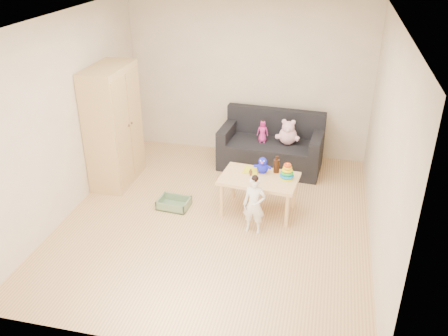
% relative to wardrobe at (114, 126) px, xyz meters
% --- Properties ---
extents(room, '(4.50, 4.50, 4.50)m').
position_rel_wardrobe_xyz_m(room, '(1.74, -0.76, 0.41)').
color(room, '#DEB477').
rests_on(room, ground).
extents(wardrobe, '(0.50, 0.99, 1.78)m').
position_rel_wardrobe_xyz_m(wardrobe, '(0.00, 0.00, 0.00)').
color(wardrobe, tan).
rests_on(wardrobe, ground).
extents(sofa, '(1.66, 0.92, 0.45)m').
position_rel_wardrobe_xyz_m(sofa, '(2.23, 0.95, -0.67)').
color(sofa, black).
rests_on(sofa, ground).
extents(play_table, '(1.08, 0.74, 0.54)m').
position_rel_wardrobe_xyz_m(play_table, '(2.26, -0.45, -0.62)').
color(play_table, '#E7C47E').
rests_on(play_table, ground).
extents(storage_bin, '(0.45, 0.35, 0.13)m').
position_rel_wardrobe_xyz_m(storage_bin, '(1.09, -0.60, -0.83)').
color(storage_bin, '#678661').
rests_on(storage_bin, ground).
extents(toddler, '(0.29, 0.20, 0.77)m').
position_rel_wardrobe_xyz_m(toddler, '(2.28, -0.93, -0.51)').
color(toddler, white).
rests_on(toddler, ground).
extents(pink_bear, '(0.37, 0.35, 0.34)m').
position_rel_wardrobe_xyz_m(pink_bear, '(2.49, 0.92, -0.27)').
color(pink_bear, '#FFBBD5').
rests_on(pink_bear, sofa).
extents(doll, '(0.19, 0.14, 0.35)m').
position_rel_wardrobe_xyz_m(doll, '(2.09, 0.91, -0.26)').
color(doll, '#DC2992').
rests_on(doll, sofa).
extents(ring_stacker, '(0.19, 0.19, 0.22)m').
position_rel_wardrobe_xyz_m(ring_stacker, '(2.62, -0.40, -0.27)').
color(ring_stacker, '#DEF00C').
rests_on(ring_stacker, play_table).
extents(brown_bottle, '(0.08, 0.08, 0.24)m').
position_rel_wardrobe_xyz_m(brown_bottle, '(2.46, -0.25, -0.25)').
color(brown_bottle, black).
rests_on(brown_bottle, play_table).
extents(blue_plush, '(0.22, 0.19, 0.24)m').
position_rel_wardrobe_xyz_m(blue_plush, '(2.28, -0.31, -0.24)').
color(blue_plush, '#1C22FF').
rests_on(blue_plush, play_table).
extents(wooden_figure, '(0.04, 0.04, 0.11)m').
position_rel_wardrobe_xyz_m(wooden_figure, '(2.14, -0.44, -0.30)').
color(wooden_figure, brown).
rests_on(wooden_figure, play_table).
extents(yellow_book, '(0.22, 0.22, 0.02)m').
position_rel_wardrobe_xyz_m(yellow_book, '(2.12, -0.30, -0.35)').
color(yellow_book, yellow).
rests_on(yellow_book, play_table).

